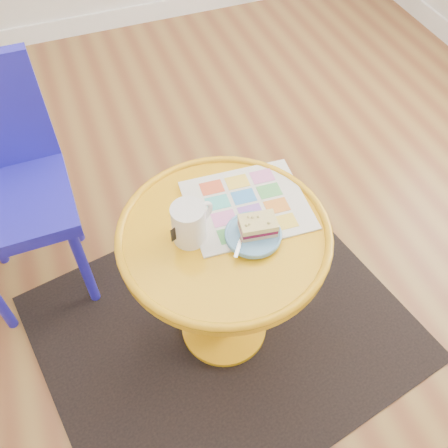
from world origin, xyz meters
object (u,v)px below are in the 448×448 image
object	(u,v)px
chair	(4,178)
newspaper	(247,205)
side_table	(224,265)
mug	(189,222)
plate	(253,235)

from	to	relation	value
chair	newspaper	xyz separation A→B (m)	(0.69, -0.47, 0.08)
side_table	mug	distance (m)	0.25
newspaper	side_table	bearing A→B (deg)	-141.01
plate	newspaper	bearing A→B (deg)	75.06
mug	plate	distance (m)	0.19
side_table	newspaper	bearing A→B (deg)	35.10
mug	plate	size ratio (longest dim) A/B	0.82
newspaper	mug	size ratio (longest dim) A/B	2.68
chair	mug	distance (m)	0.73
chair	plate	size ratio (longest dim) A/B	5.63
mug	plate	world-z (taller)	mug
chair	newspaper	size ratio (longest dim) A/B	2.55
chair	mug	world-z (taller)	chair
chair	newspaper	world-z (taller)	chair
chair	side_table	bearing A→B (deg)	-42.55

